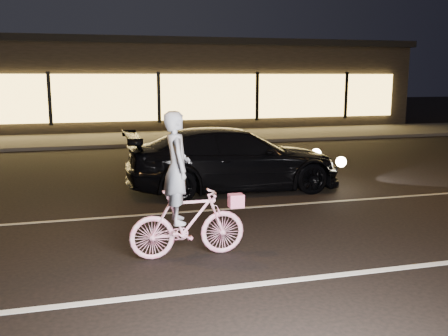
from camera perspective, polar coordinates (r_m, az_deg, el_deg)
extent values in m
plane|color=black|center=(8.00, 7.27, -8.12)|extent=(90.00, 90.00, 0.00)
cube|color=silver|center=(6.72, 12.20, -11.94)|extent=(60.00, 0.12, 0.01)
cube|color=gray|center=(9.79, 2.84, -4.52)|extent=(60.00, 0.10, 0.01)
cube|color=#383533|center=(20.36, -6.67, 3.46)|extent=(30.00, 4.00, 0.12)
cube|color=black|center=(26.17, -8.72, 9.23)|extent=(25.00, 8.00, 4.00)
cube|color=black|center=(26.20, -8.85, 13.72)|extent=(25.40, 8.40, 0.30)
cube|color=#FFC759|center=(22.11, -7.49, 8.01)|extent=(23.00, 0.15, 2.00)
cube|color=black|center=(21.90, -19.31, 7.49)|extent=(0.15, 0.08, 2.20)
cube|color=black|center=(22.03, -7.46, 8.00)|extent=(0.15, 0.08, 2.20)
cube|color=black|center=(23.06, 3.80, 8.17)|extent=(0.15, 0.08, 2.20)
cube|color=black|center=(24.88, 13.76, 8.07)|extent=(0.15, 0.08, 2.20)
imported|color=#F6498D|center=(7.09, -4.16, -6.30)|extent=(1.65, 0.47, 0.99)
imported|color=white|center=(6.88, -5.41, 0.04)|extent=(0.37, 0.57, 1.56)
cube|color=#DB4984|center=(7.18, 1.38, -3.76)|extent=(0.21, 0.17, 0.19)
imported|color=black|center=(11.17, 1.14, 1.03)|extent=(4.83, 1.98, 1.40)
sphere|color=#FFF2BF|center=(12.59, 10.51, 1.66)|extent=(0.23, 0.23, 0.23)
sphere|color=#FFF2BF|center=(11.46, 13.23, 0.69)|extent=(0.23, 0.23, 0.23)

